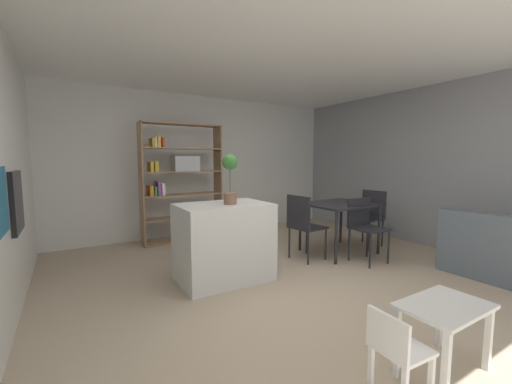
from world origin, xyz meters
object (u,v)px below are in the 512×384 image
(kitchen_island, at_px, (224,242))
(dining_chair_window_side, at_px, (370,213))
(built_in_oven, at_px, (16,201))
(child_chair_left, at_px, (396,349))
(open_bookshelf, at_px, (179,177))
(potted_plant_on_island, at_px, (230,175))
(child_table, at_px, (444,316))
(dining_chair_island_side, at_px, (303,222))
(dining_chair_near, at_px, (364,223))
(dining_table, at_px, (339,208))

(kitchen_island, height_order, dining_chair_window_side, dining_chair_window_side)
(kitchen_island, bearing_deg, built_in_oven, 171.86)
(child_chair_left, bearing_deg, built_in_oven, 42.31)
(built_in_oven, distance_m, open_bookshelf, 2.72)
(open_bookshelf, bearing_deg, dining_chair_window_side, -36.62)
(potted_plant_on_island, xyz_separation_m, child_table, (0.51, -2.19, -0.88))
(open_bookshelf, bearing_deg, potted_plant_on_island, -91.50)
(dining_chair_island_side, distance_m, dining_chair_near, 0.87)
(built_in_oven, xyz_separation_m, open_bookshelf, (2.09, 1.75, 0.09))
(child_table, relative_size, child_chair_left, 1.12)
(potted_plant_on_island, xyz_separation_m, dining_table, (1.95, 0.15, -0.57))
(potted_plant_on_island, height_order, dining_chair_island_side, potted_plant_on_island)
(built_in_oven, height_order, dining_chair_island_side, built_in_oven)
(potted_plant_on_island, bearing_deg, dining_chair_island_side, 6.43)
(potted_plant_on_island, height_order, dining_chair_near, potted_plant_on_island)
(kitchen_island, xyz_separation_m, child_table, (0.56, -2.26, -0.08))
(kitchen_island, bearing_deg, dining_chair_island_side, 2.70)
(dining_table, distance_m, dining_chair_island_side, 0.74)
(potted_plant_on_island, xyz_separation_m, dining_chair_island_side, (1.22, 0.14, -0.70))
(child_chair_left, bearing_deg, child_table, -86.67)
(dining_chair_island_side, bearing_deg, dining_table, -95.15)
(potted_plant_on_island, xyz_separation_m, dining_chair_near, (1.95, -0.33, -0.72))
(built_in_oven, relative_size, open_bookshelf, 0.28)
(kitchen_island, relative_size, dining_chair_island_side, 1.13)
(built_in_oven, bearing_deg, dining_chair_window_side, -2.43)
(open_bookshelf, bearing_deg, dining_chair_near, -52.15)
(built_in_oven, height_order, potted_plant_on_island, potted_plant_on_island)
(kitchen_island, height_order, child_table, kitchen_island)
(open_bookshelf, height_order, child_table, open_bookshelf)
(built_in_oven, bearing_deg, kitchen_island, -8.14)
(dining_chair_window_side, bearing_deg, built_in_oven, -99.95)
(open_bookshelf, xyz_separation_m, child_table, (0.46, -4.30, -0.76))
(open_bookshelf, height_order, child_chair_left, open_bookshelf)
(kitchen_island, height_order, dining_chair_island_side, dining_chair_island_side)
(built_in_oven, xyz_separation_m, child_chair_left, (2.03, -2.54, -0.74))
(potted_plant_on_island, bearing_deg, child_chair_left, -89.90)
(open_bookshelf, xyz_separation_m, dining_chair_window_side, (2.62, -1.95, -0.59))
(child_table, height_order, dining_chair_window_side, dining_chair_window_side)
(child_table, bearing_deg, dining_chair_island_side, 73.09)
(built_in_oven, relative_size, potted_plant_on_island, 0.98)
(kitchen_island, relative_size, child_chair_left, 1.93)
(child_table, relative_size, dining_chair_island_side, 0.66)
(built_in_oven, distance_m, dining_table, 4.00)
(open_bookshelf, bearing_deg, kitchen_island, -93.01)
(built_in_oven, bearing_deg, dining_table, -3.06)
(potted_plant_on_island, height_order, dining_chair_window_side, potted_plant_on_island)
(open_bookshelf, bearing_deg, child_chair_left, -90.69)
(open_bookshelf, relative_size, dining_table, 2.01)
(built_in_oven, relative_size, child_table, 0.93)
(child_chair_left, distance_m, dining_table, 3.06)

